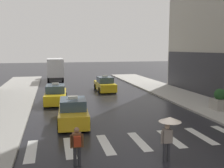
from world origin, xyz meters
TOP-DOWN VIEW (x-y plane):
  - ground_plane at (0.00, 0.00)m, footprint 160.00×160.00m
  - crosswalk_markings at (-0.00, 3.00)m, footprint 11.30×2.80m
  - taxi_lead at (-3.08, 7.07)m, footprint 2.12×4.63m
  - taxi_second at (-4.05, 13.70)m, footprint 2.13×4.63m
  - taxi_third at (1.50, 18.93)m, footprint 1.93×4.54m
  - box_truck at (-3.84, 29.28)m, footprint 2.32×7.56m
  - pedestrian_with_umbrella at (0.42, 0.52)m, footprint 0.96×0.96m
  - pedestrian_with_backpack at (-3.43, 0.90)m, footprint 0.55×0.43m
  - planter_near_corner at (8.18, 7.68)m, footprint 1.10×1.10m

SIDE VIEW (x-z plane):
  - ground_plane at x=0.00m, z-range 0.00..0.00m
  - crosswalk_markings at x=0.00m, z-range 0.00..0.01m
  - taxi_lead at x=-3.08m, z-range -0.18..1.63m
  - taxi_second at x=-4.05m, z-range -0.18..1.63m
  - taxi_third at x=1.50m, z-range -0.18..1.63m
  - planter_near_corner at x=8.18m, z-range 0.07..1.67m
  - pedestrian_with_backpack at x=-3.43m, z-range 0.15..1.80m
  - pedestrian_with_umbrella at x=0.42m, z-range 0.55..2.49m
  - box_truck at x=-3.84m, z-range 0.18..3.53m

